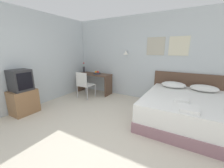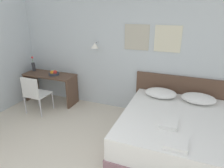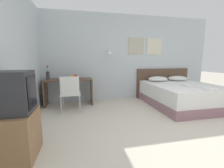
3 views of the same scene
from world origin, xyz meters
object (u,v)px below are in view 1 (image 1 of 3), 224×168
at_px(desk_chair, 84,83).
at_px(desk, 94,79).
at_px(folded_towel_near_foot, 182,99).
at_px(pillow_left, 173,85).
at_px(tv_stand, 24,102).
at_px(headboard, 187,90).
at_px(television, 20,80).
at_px(flower_vase, 84,69).
at_px(folded_towel_mid_bed, 189,109).
at_px(bed, 185,110).
at_px(pillow_right, 204,88).
at_px(fruit_bowl, 97,73).

bearing_deg(desk_chair, desk, 96.35).
relative_size(folded_towel_near_foot, desk, 0.25).
relative_size(pillow_left, tv_stand, 1.02).
xyz_separation_m(headboard, television, (-3.59, -2.59, 0.39)).
bearing_deg(pillow_left, flower_vase, 178.23).
bearing_deg(tv_stand, desk_chair, 70.64).
bearing_deg(folded_towel_mid_bed, pillow_left, 106.15).
distance_m(bed, folded_towel_mid_bed, 0.82).
bearing_deg(desk_chair, pillow_left, 13.50).
xyz_separation_m(pillow_right, desk, (-3.44, 0.02, -0.15)).
bearing_deg(headboard, desk, -174.63).
bearing_deg(tv_stand, folded_towel_near_foot, 19.76).
xyz_separation_m(folded_towel_near_foot, television, (-3.51, -1.26, 0.25)).
bearing_deg(tv_stand, pillow_right, 30.06).
relative_size(headboard, tv_stand, 3.04).
xyz_separation_m(pillow_left, flower_vase, (-3.28, 0.10, 0.20)).
distance_m(pillow_right, folded_towel_near_foot, 1.11).
distance_m(headboard, tv_stand, 4.43).
relative_size(folded_towel_near_foot, tv_stand, 0.53).
height_order(desk, fruit_bowl, fruit_bowl).
height_order(headboard, pillow_right, headboard).
distance_m(pillow_left, desk, 2.74).
distance_m(headboard, pillow_right, 0.51).
bearing_deg(headboard, tv_stand, -144.14).
height_order(pillow_right, tv_stand, pillow_right).
height_order(headboard, fruit_bowl, headboard).
relative_size(folded_towel_near_foot, television, 0.63).
bearing_deg(television, pillow_right, 30.08).
bearing_deg(desk_chair, folded_towel_near_foot, -7.38).
bearing_deg(television, flower_vase, 91.13).
relative_size(desk, tv_stand, 2.11).
xyz_separation_m(bed, television, (-3.59, -1.56, 0.58)).
height_order(bed, desk_chair, desk_chair).
distance_m(folded_towel_mid_bed, fruit_bowl, 3.36).
distance_m(bed, pillow_right, 0.88).
relative_size(headboard, pillow_left, 2.98).
distance_m(desk_chair, flower_vase, 1.03).
bearing_deg(folded_towel_near_foot, pillow_right, 67.30).
xyz_separation_m(folded_towel_mid_bed, fruit_bowl, (-3.01, 1.48, 0.16)).
height_order(pillow_left, desk_chair, desk_chair).
bearing_deg(folded_towel_mid_bed, folded_towel_near_foot, 107.91).
height_order(tv_stand, television, television).
bearing_deg(desk, folded_towel_near_foot, -19.07).
xyz_separation_m(folded_towel_mid_bed, tv_stand, (-3.66, -0.81, -0.32)).
height_order(folded_towel_near_foot, tv_stand, folded_towel_near_foot).
height_order(pillow_right, folded_towel_mid_bed, pillow_right).
distance_m(pillow_left, fruit_bowl, 2.59).
relative_size(tv_stand, television, 1.18).
bearing_deg(bed, desk_chair, 178.48).
distance_m(bed, tv_stand, 3.92).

